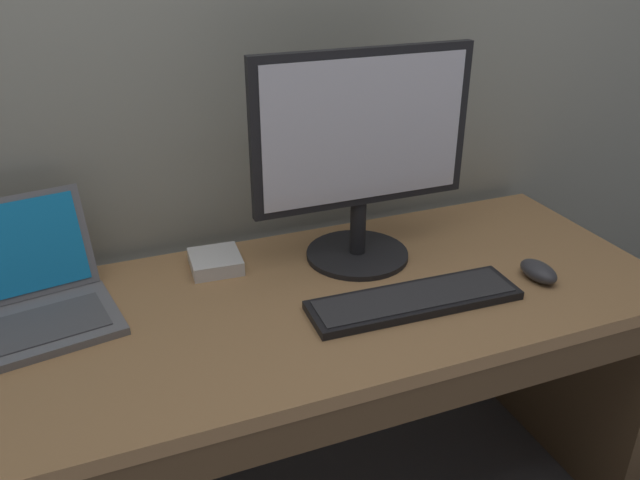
# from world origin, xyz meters

# --- Properties ---
(desk) EXTENTS (1.82, 0.66, 0.72)m
(desk) POSITION_xyz_m (0.00, -0.01, 0.51)
(desk) COLOR #A87A4C
(desk) RESTS_ON ground
(laptop_space_gray) EXTENTS (0.37, 0.36, 0.23)m
(laptop_space_gray) POSITION_xyz_m (-0.50, 0.13, 0.77)
(laptop_space_gray) COLOR slate
(laptop_space_gray) RESTS_ON desk
(external_monitor) EXTENTS (0.53, 0.26, 0.52)m
(external_monitor) POSITION_xyz_m (0.26, 0.13, 1.00)
(external_monitor) COLOR black
(external_monitor) RESTS_ON desk
(wired_keyboard) EXTENTS (0.48, 0.15, 0.02)m
(wired_keyboard) POSITION_xyz_m (0.28, -0.11, 0.73)
(wired_keyboard) COLOR black
(wired_keyboard) RESTS_ON desk
(computer_mouse) EXTENTS (0.07, 0.11, 0.04)m
(computer_mouse) POSITION_xyz_m (0.61, -0.12, 0.74)
(computer_mouse) COLOR #38383D
(computer_mouse) RESTS_ON desk
(external_drive_box) EXTENTS (0.13, 0.13, 0.03)m
(external_drive_box) POSITION_xyz_m (-0.09, 0.21, 0.74)
(external_drive_box) COLOR silver
(external_drive_box) RESTS_ON desk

